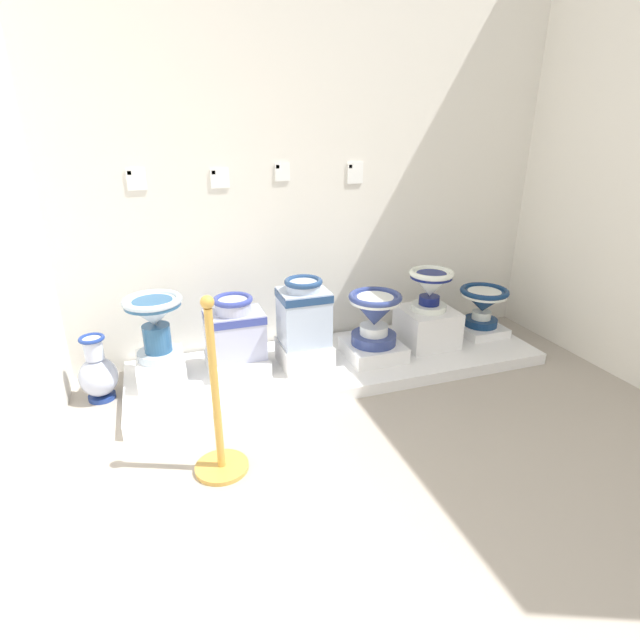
{
  "coord_description": "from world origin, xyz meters",
  "views": [
    {
      "loc": [
        0.61,
        -0.3,
        1.67
      ],
      "look_at": [
        1.64,
        2.68,
        0.39
      ],
      "focal_mm": 28.13,
      "sensor_mm": 36.0,
      "label": 1
    }
  ],
  "objects": [
    {
      "name": "stanchion_post_near_left",
      "position": [
        0.82,
        1.84,
        0.26
      ],
      "size": [
        0.27,
        0.27,
        0.94
      ],
      "color": "gold",
      "rests_on": "ground_plane"
    },
    {
      "name": "antique_toilet_pale_glazed",
      "position": [
        2.49,
        2.7,
        0.55
      ],
      "size": [
        0.32,
        0.32,
        0.3
      ],
      "color": "white",
      "rests_on": "plinth_block_pale_glazed"
    },
    {
      "name": "info_placard_second",
      "position": [
        1.1,
        3.13,
        1.3
      ],
      "size": [
        0.12,
        0.01,
        0.13
      ],
      "color": "white"
    },
    {
      "name": "plinth_block_slender_white",
      "position": [
        2.02,
        2.63,
        0.13
      ],
      "size": [
        0.39,
        0.39,
        0.1
      ],
      "primitive_type": "cube",
      "color": "white",
      "rests_on": "display_platform"
    },
    {
      "name": "wall_back",
      "position": [
        1.78,
        3.16,
        1.63
      ],
      "size": [
        3.76,
        0.06,
        3.25
      ],
      "primitive_type": "cube",
      "color": "silver",
      "rests_on": "ground_plane"
    },
    {
      "name": "info_placard_fourth",
      "position": [
        2.06,
        3.13,
        1.3
      ],
      "size": [
        0.12,
        0.01,
        0.15
      ],
      "color": "white"
    },
    {
      "name": "display_platform",
      "position": [
        1.78,
        2.68,
        0.04
      ],
      "size": [
        2.89,
        0.86,
        0.08
      ],
      "primitive_type": "cube",
      "color": "white",
      "rests_on": "ground_plane"
    },
    {
      "name": "plinth_block_rightmost",
      "position": [
        3.0,
        2.74,
        0.12
      ],
      "size": [
        0.33,
        0.35,
        0.07
      ],
      "primitive_type": "cube",
      "color": "white",
      "rests_on": "display_platform"
    },
    {
      "name": "antique_toilet_tall_cobalt",
      "position": [
        1.07,
        2.76,
        0.38
      ],
      "size": [
        0.39,
        0.26,
        0.43
      ],
      "color": "#A8AED0",
      "rests_on": "plinth_block_tall_cobalt"
    },
    {
      "name": "plinth_block_tall_cobalt",
      "position": [
        1.07,
        2.76,
        0.13
      ],
      "size": [
        0.4,
        0.37,
        0.09
      ],
      "primitive_type": "cube",
      "color": "white",
      "rests_on": "display_platform"
    },
    {
      "name": "info_placard_first",
      "position": [
        0.58,
        3.13,
        1.31
      ],
      "size": [
        0.12,
        0.01,
        0.14
      ],
      "color": "white"
    },
    {
      "name": "plinth_block_broad_patterned",
      "position": [
        1.52,
        2.67,
        0.16
      ],
      "size": [
        0.33,
        0.34,
        0.16
      ],
      "primitive_type": "cube",
      "color": "white",
      "rests_on": "display_platform"
    },
    {
      "name": "antique_toilet_leftmost",
      "position": [
        0.58,
        2.78,
        0.51
      ],
      "size": [
        0.36,
        0.36,
        0.41
      ],
      "color": "#AFC1D2",
      "rests_on": "plinth_block_leftmost"
    },
    {
      "name": "info_placard_third",
      "position": [
        1.52,
        3.13,
        1.33
      ],
      "size": [
        0.1,
        0.01,
        0.12
      ],
      "color": "white"
    },
    {
      "name": "decorative_vase_corner",
      "position": [
        0.2,
        2.79,
        0.18
      ],
      "size": [
        0.23,
        0.23,
        0.43
      ],
      "color": "navy",
      "rests_on": "ground_plane"
    },
    {
      "name": "plinth_block_pale_glazed",
      "position": [
        2.49,
        2.7,
        0.22
      ],
      "size": [
        0.38,
        0.39,
        0.27
      ],
      "primitive_type": "cube",
      "color": "white",
      "rests_on": "display_platform"
    },
    {
      "name": "ground_plane",
      "position": [
        1.78,
        0.97,
        -0.01
      ],
      "size": [
        5.56,
        5.93,
        0.02
      ],
      "primitive_type": "cube",
      "color": "#A3998C"
    },
    {
      "name": "antique_toilet_slender_white",
      "position": [
        2.02,
        2.63,
        0.41
      ],
      "size": [
        0.37,
        0.37,
        0.37
      ],
      "color": "navy",
      "rests_on": "plinth_block_slender_white"
    },
    {
      "name": "antique_toilet_rightmost",
      "position": [
        3.0,
        2.74,
        0.35
      ],
      "size": [
        0.37,
        0.37,
        0.3
      ],
      "color": "navy",
      "rests_on": "plinth_block_rightmost"
    },
    {
      "name": "antique_toilet_broad_patterned",
      "position": [
        1.52,
        2.67,
        0.48
      ],
      "size": [
        0.32,
        0.28,
        0.45
      ],
      "color": "#A9BAD5",
      "rests_on": "plinth_block_broad_patterned"
    },
    {
      "name": "plinth_block_leftmost",
      "position": [
        0.58,
        2.78,
        0.16
      ],
      "size": [
        0.3,
        0.39,
        0.15
      ],
      "primitive_type": "cube",
      "color": "white",
      "rests_on": "display_platform"
    }
  ]
}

